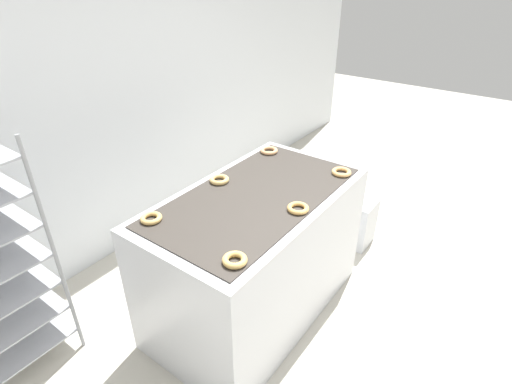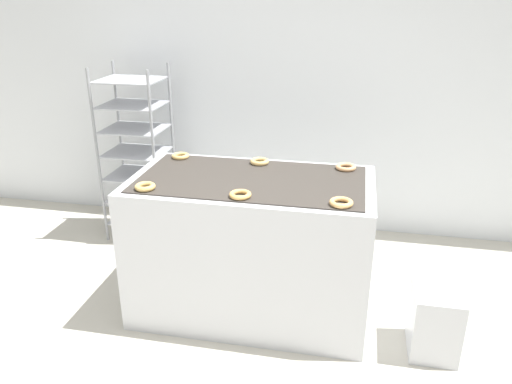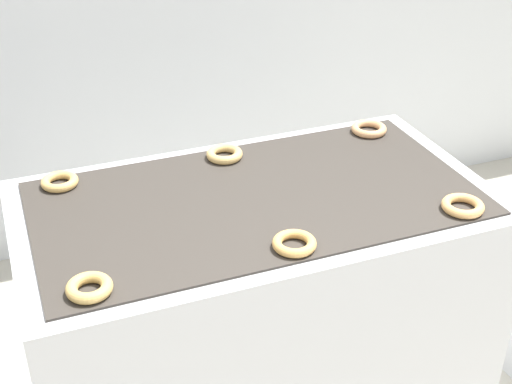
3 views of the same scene
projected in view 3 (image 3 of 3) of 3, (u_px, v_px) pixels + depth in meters
fryer_machine at (256, 313)px, 2.58m from camera, size 1.56×0.86×0.98m
donut_near_left at (89, 288)px, 1.89m from camera, size 0.13×0.13×0.03m
donut_near_center at (296, 243)px, 2.08m from camera, size 0.13×0.13×0.03m
donut_near_right at (463, 206)px, 2.26m from camera, size 0.14×0.14×0.03m
donut_far_left at (60, 182)px, 2.40m from camera, size 0.13×0.13×0.03m
donut_far_center at (224, 154)px, 2.57m from camera, size 0.13×0.13×0.03m
donut_far_right at (369, 129)px, 2.76m from camera, size 0.14×0.14×0.03m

